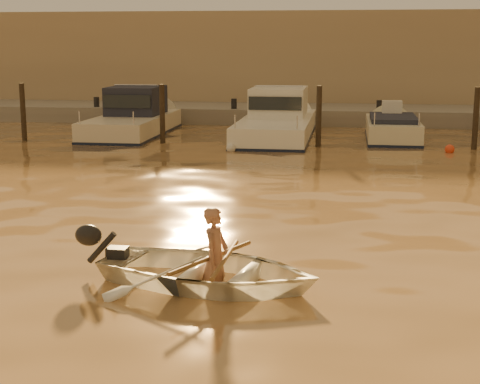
% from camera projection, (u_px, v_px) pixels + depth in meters
% --- Properties ---
extents(ground_plane, '(160.00, 160.00, 0.00)m').
position_uv_depth(ground_plane, '(292.00, 274.00, 10.98)').
color(ground_plane, brown).
rests_on(ground_plane, ground).
extents(dinghy, '(3.62, 2.91, 0.66)m').
position_uv_depth(dinghy, '(209.00, 271.00, 10.43)').
color(dinghy, white).
rests_on(dinghy, ground_plane).
extents(person, '(0.45, 0.59, 1.44)m').
position_uv_depth(person, '(216.00, 257.00, 10.35)').
color(person, '#A26B51').
rests_on(person, dinghy).
extents(outboard_motor, '(0.96, 0.58, 0.70)m').
position_uv_depth(outboard_motor, '(116.00, 256.00, 10.93)').
color(outboard_motor, black).
rests_on(outboard_motor, dinghy).
extents(oar_port, '(0.06, 2.10, 0.13)m').
position_uv_depth(oar_port, '(225.00, 259.00, 10.30)').
color(oar_port, brown).
rests_on(oar_port, dinghy).
extents(oar_starboard, '(0.85, 1.97, 0.13)m').
position_uv_depth(oar_starboard, '(212.00, 257.00, 10.37)').
color(oar_starboard, brown).
rests_on(oar_starboard, dinghy).
extents(moored_boat_1, '(2.34, 6.93, 1.75)m').
position_uv_depth(moored_boat_1, '(132.00, 118.00, 27.40)').
color(moored_boat_1, beige).
rests_on(moored_boat_1, ground_plane).
extents(moored_boat_2, '(2.46, 8.19, 1.75)m').
position_uv_depth(moored_boat_2, '(277.00, 120.00, 26.62)').
color(moored_boat_2, white).
rests_on(moored_boat_2, ground_plane).
extents(moored_boat_3, '(1.78, 5.25, 0.95)m').
position_uv_depth(moored_boat_3, '(392.00, 133.00, 26.11)').
color(moored_boat_3, beige).
rests_on(moored_boat_3, ground_plane).
extents(piling_0, '(0.18, 0.18, 2.20)m').
position_uv_depth(piling_0, '(23.00, 115.00, 25.68)').
color(piling_0, '#2D2319').
rests_on(piling_0, ground_plane).
extents(piling_1, '(0.18, 0.18, 2.20)m').
position_uv_depth(piling_1, '(162.00, 117.00, 24.96)').
color(piling_1, '#2D2319').
rests_on(piling_1, ground_plane).
extents(piling_2, '(0.18, 0.18, 2.20)m').
position_uv_depth(piling_2, '(319.00, 119.00, 24.20)').
color(piling_2, '#2D2319').
rests_on(piling_2, ground_plane).
extents(piling_3, '(0.18, 0.18, 2.20)m').
position_uv_depth(piling_3, '(476.00, 122.00, 23.49)').
color(piling_3, '#2D2319').
rests_on(piling_3, ground_plane).
extents(fender_b, '(0.30, 0.30, 0.30)m').
position_uv_depth(fender_b, '(109.00, 140.00, 25.25)').
color(fender_b, orange).
rests_on(fender_b, ground_plane).
extents(fender_c, '(0.30, 0.30, 0.30)m').
position_uv_depth(fender_c, '(231.00, 148.00, 23.26)').
color(fender_c, silver).
rests_on(fender_c, ground_plane).
extents(fender_d, '(0.30, 0.30, 0.30)m').
position_uv_depth(fender_d, '(450.00, 149.00, 23.01)').
color(fender_d, red).
rests_on(fender_d, ground_plane).
extents(quay, '(52.00, 4.00, 1.00)m').
position_uv_depth(quay, '(331.00, 118.00, 31.79)').
color(quay, gray).
rests_on(quay, ground_plane).
extents(waterfront_building, '(46.00, 7.00, 4.80)m').
position_uv_depth(waterfront_building, '(335.00, 62.00, 36.67)').
color(waterfront_building, '#9E8466').
rests_on(waterfront_building, quay).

